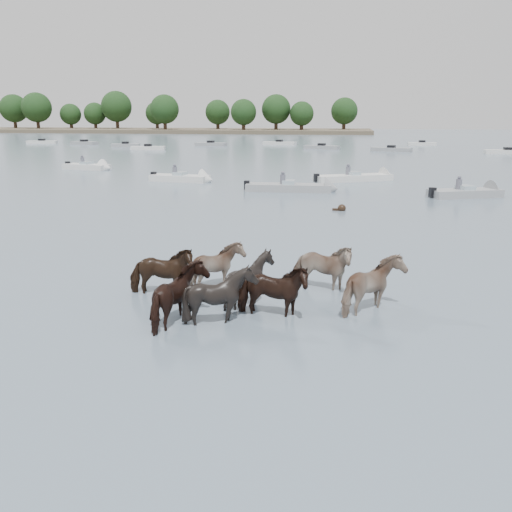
# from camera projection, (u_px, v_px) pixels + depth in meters

# --- Properties ---
(ground) EXTENTS (400.00, 400.00, 0.00)m
(ground) POSITION_uv_depth(u_px,v_px,m) (186.00, 326.00, 13.24)
(ground) COLOR #495B6A
(ground) RESTS_ON ground
(shoreline) EXTENTS (160.00, 30.00, 1.00)m
(shoreline) POSITION_uv_depth(u_px,v_px,m) (105.00, 130.00, 167.54)
(shoreline) COLOR #4C4233
(shoreline) RESTS_ON ground
(pony_herd) EXTENTS (7.73, 4.90, 1.64)m
(pony_herd) POSITION_uv_depth(u_px,v_px,m) (252.00, 285.00, 14.43)
(pony_herd) COLOR black
(pony_herd) RESTS_ON ground
(swimming_pony) EXTENTS (0.72, 0.44, 0.44)m
(swimming_pony) POSITION_uv_depth(u_px,v_px,m) (341.00, 209.00, 29.20)
(swimming_pony) COLOR black
(swimming_pony) RESTS_ON ground
(motorboat_a) EXTENTS (5.24, 2.34, 1.92)m
(motorboat_a) POSITION_uv_depth(u_px,v_px,m) (189.00, 179.00, 41.94)
(motorboat_a) COLOR silver
(motorboat_a) RESTS_ON ground
(motorboat_b) EXTENTS (6.32, 1.78, 1.92)m
(motorboat_b) POSITION_uv_depth(u_px,v_px,m) (301.00, 188.00, 36.60)
(motorboat_b) COLOR gray
(motorboat_b) RESTS_ON ground
(motorboat_c) EXTENTS (6.61, 4.46, 1.92)m
(motorboat_c) POSITION_uv_depth(u_px,v_px,m) (363.00, 178.00, 42.64)
(motorboat_c) COLOR silver
(motorboat_c) RESTS_ON ground
(motorboat_d) EXTENTS (5.14, 3.32, 1.92)m
(motorboat_d) POSITION_uv_depth(u_px,v_px,m) (475.00, 193.00, 34.19)
(motorboat_d) COLOR gray
(motorboat_d) RESTS_ON ground
(motorboat_f) EXTENTS (5.25, 2.78, 1.92)m
(motorboat_f) POSITION_uv_depth(u_px,v_px,m) (93.00, 167.00, 51.34)
(motorboat_f) COLOR silver
(motorboat_f) RESTS_ON ground
(distant_flotilla) EXTENTS (107.77, 25.92, 0.93)m
(distant_flotilla) POSITION_uv_depth(u_px,v_px,m) (327.00, 146.00, 85.58)
(distant_flotilla) COLOR silver
(distant_flotilla) RESTS_ON ground
(treeline) EXTENTS (149.33, 22.45, 12.21)m
(treeline) POSITION_uv_depth(u_px,v_px,m) (96.00, 110.00, 167.58)
(treeline) COLOR #382619
(treeline) RESTS_ON ground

